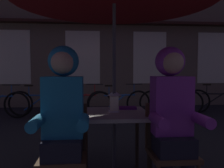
# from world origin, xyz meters

# --- Properties ---
(cafe_table) EXTENTS (0.72, 0.72, 0.74)m
(cafe_table) POSITION_xyz_m (0.00, 0.00, 0.64)
(cafe_table) COLOR #B2AD9E
(cafe_table) RESTS_ON ground_plane
(lantern) EXTENTS (0.11, 0.11, 0.23)m
(lantern) POSITION_xyz_m (0.00, 0.02, 0.86)
(lantern) COLOR white
(lantern) RESTS_ON cafe_table
(chair_left) EXTENTS (0.40, 0.40, 0.87)m
(chair_left) POSITION_xyz_m (-0.48, -0.37, 0.49)
(chair_left) COLOR #513823
(chair_left) RESTS_ON ground_plane
(chair_right) EXTENTS (0.40, 0.40, 0.87)m
(chair_right) POSITION_xyz_m (0.48, -0.37, 0.49)
(chair_right) COLOR #513823
(chair_right) RESTS_ON ground_plane
(person_left_hooded) EXTENTS (0.45, 0.56, 1.40)m
(person_left_hooded) POSITION_xyz_m (-0.48, -0.43, 0.85)
(person_left_hooded) COLOR black
(person_left_hooded) RESTS_ON ground_plane
(person_right_hooded) EXTENTS (0.45, 0.56, 1.40)m
(person_right_hooded) POSITION_xyz_m (0.48, -0.43, 0.85)
(person_right_hooded) COLOR black
(person_right_hooded) RESTS_ON ground_plane
(shopfront_building) EXTENTS (10.00, 0.93, 6.20)m
(shopfront_building) POSITION_xyz_m (0.56, 5.40, 3.09)
(shopfront_building) COLOR #6B5B4C
(shopfront_building) RESTS_ON ground_plane
(bicycle_second) EXTENTS (1.67, 0.25, 0.84)m
(bicycle_second) POSITION_xyz_m (-1.58, 3.58, 0.35)
(bicycle_second) COLOR black
(bicycle_second) RESTS_ON ground_plane
(bicycle_third) EXTENTS (1.65, 0.40, 0.84)m
(bicycle_third) POSITION_xyz_m (-0.56, 3.60, 0.35)
(bicycle_third) COLOR black
(bicycle_third) RESTS_ON ground_plane
(bicycle_fourth) EXTENTS (1.67, 0.33, 0.84)m
(bicycle_fourth) POSITION_xyz_m (0.46, 3.44, 0.35)
(bicycle_fourth) COLOR black
(bicycle_fourth) RESTS_ON ground_plane
(bicycle_fifth) EXTENTS (1.67, 0.30, 0.84)m
(bicycle_fifth) POSITION_xyz_m (1.83, 3.45, 0.35)
(bicycle_fifth) COLOR black
(bicycle_fifth) RESTS_ON ground_plane
(bicycle_furthest) EXTENTS (1.65, 0.43, 0.84)m
(bicycle_furthest) POSITION_xyz_m (3.17, 3.57, 0.35)
(bicycle_furthest) COLOR black
(bicycle_furthest) RESTS_ON ground_plane
(book) EXTENTS (0.22, 0.16, 0.02)m
(book) POSITION_xyz_m (0.18, 0.20, 0.75)
(book) COLOR #661E7A
(book) RESTS_ON cafe_table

